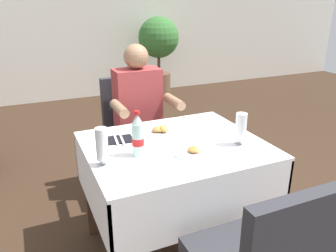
{
  "coord_description": "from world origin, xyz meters",
  "views": [
    {
      "loc": [
        -0.92,
        -1.75,
        1.58
      ],
      "look_at": [
        -0.13,
        0.03,
        0.84
      ],
      "focal_mm": 36.12,
      "sensor_mm": 36.0,
      "label": 1
    }
  ],
  "objects_px": {
    "beer_glass_left": "(102,147)",
    "napkin_cutlery_set": "(119,139)",
    "seated_diner_far": "(140,115)",
    "plate_near_camera": "(193,152)",
    "cola_bottle_primary": "(138,136)",
    "plate_far_diner": "(162,131)",
    "beer_glass_middle": "(241,128)",
    "main_dining_table": "(175,170)",
    "chair_far_diner_seat": "(133,129)",
    "potted_plant_corner": "(159,46)"
  },
  "relations": [
    {
      "from": "beer_glass_left",
      "to": "napkin_cutlery_set",
      "type": "height_order",
      "value": "beer_glass_left"
    },
    {
      "from": "seated_diner_far",
      "to": "beer_glass_left",
      "type": "relative_size",
      "value": 6.01
    },
    {
      "from": "plate_near_camera",
      "to": "cola_bottle_primary",
      "type": "xyz_separation_m",
      "value": [
        -0.29,
        0.1,
        0.1
      ]
    },
    {
      "from": "plate_near_camera",
      "to": "plate_far_diner",
      "type": "relative_size",
      "value": 0.99
    },
    {
      "from": "plate_far_diner",
      "to": "beer_glass_middle",
      "type": "distance_m",
      "value": 0.51
    },
    {
      "from": "main_dining_table",
      "to": "chair_far_diner_seat",
      "type": "relative_size",
      "value": 1.08
    },
    {
      "from": "beer_glass_middle",
      "to": "potted_plant_corner",
      "type": "distance_m",
      "value": 3.82
    },
    {
      "from": "beer_glass_middle",
      "to": "cola_bottle_primary",
      "type": "bearing_deg",
      "value": 169.92
    },
    {
      "from": "chair_far_diner_seat",
      "to": "napkin_cutlery_set",
      "type": "distance_m",
      "value": 0.74
    },
    {
      "from": "chair_far_diner_seat",
      "to": "potted_plant_corner",
      "type": "bearing_deg",
      "value": 63.45
    },
    {
      "from": "beer_glass_middle",
      "to": "seated_diner_far",
      "type": "bearing_deg",
      "value": 109.51
    },
    {
      "from": "chair_far_diner_seat",
      "to": "seated_diner_far",
      "type": "xyz_separation_m",
      "value": [
        0.03,
        -0.11,
        0.16
      ]
    },
    {
      "from": "main_dining_table",
      "to": "potted_plant_corner",
      "type": "height_order",
      "value": "potted_plant_corner"
    },
    {
      "from": "main_dining_table",
      "to": "beer_glass_left",
      "type": "distance_m",
      "value": 0.55
    },
    {
      "from": "chair_far_diner_seat",
      "to": "beer_glass_left",
      "type": "relative_size",
      "value": 4.63
    },
    {
      "from": "main_dining_table",
      "to": "cola_bottle_primary",
      "type": "bearing_deg",
      "value": -166.18
    },
    {
      "from": "beer_glass_left",
      "to": "cola_bottle_primary",
      "type": "relative_size",
      "value": 0.8
    },
    {
      "from": "cola_bottle_primary",
      "to": "seated_diner_far",
      "type": "bearing_deg",
      "value": 69.96
    },
    {
      "from": "main_dining_table",
      "to": "plate_far_diner",
      "type": "xyz_separation_m",
      "value": [
        -0.01,
        0.18,
        0.2
      ]
    },
    {
      "from": "beer_glass_middle",
      "to": "cola_bottle_primary",
      "type": "xyz_separation_m",
      "value": [
        -0.6,
        0.11,
        0.01
      ]
    },
    {
      "from": "chair_far_diner_seat",
      "to": "potted_plant_corner",
      "type": "height_order",
      "value": "potted_plant_corner"
    },
    {
      "from": "plate_far_diner",
      "to": "main_dining_table",
      "type": "bearing_deg",
      "value": -87.77
    },
    {
      "from": "chair_far_diner_seat",
      "to": "potted_plant_corner",
      "type": "relative_size",
      "value": 0.74
    },
    {
      "from": "seated_diner_far",
      "to": "plate_near_camera",
      "type": "distance_m",
      "value": 0.88
    },
    {
      "from": "main_dining_table",
      "to": "napkin_cutlery_set",
      "type": "relative_size",
      "value": 5.4
    },
    {
      "from": "main_dining_table",
      "to": "potted_plant_corner",
      "type": "relative_size",
      "value": 0.8
    },
    {
      "from": "chair_far_diner_seat",
      "to": "cola_bottle_primary",
      "type": "height_order",
      "value": "cola_bottle_primary"
    },
    {
      "from": "napkin_cutlery_set",
      "to": "cola_bottle_primary",
      "type": "bearing_deg",
      "value": -80.66
    },
    {
      "from": "plate_near_camera",
      "to": "seated_diner_far",
      "type": "bearing_deg",
      "value": 90.24
    },
    {
      "from": "chair_far_diner_seat",
      "to": "plate_near_camera",
      "type": "distance_m",
      "value": 1.02
    },
    {
      "from": "plate_near_camera",
      "to": "beer_glass_middle",
      "type": "bearing_deg",
      "value": -1.27
    },
    {
      "from": "beer_glass_middle",
      "to": "main_dining_table",
      "type": "bearing_deg",
      "value": 154.21
    },
    {
      "from": "plate_near_camera",
      "to": "plate_far_diner",
      "type": "distance_m",
      "value": 0.34
    },
    {
      "from": "seated_diner_far",
      "to": "plate_near_camera",
      "type": "height_order",
      "value": "seated_diner_far"
    },
    {
      "from": "beer_glass_middle",
      "to": "potted_plant_corner",
      "type": "relative_size",
      "value": 0.15
    },
    {
      "from": "seated_diner_far",
      "to": "beer_glass_middle",
      "type": "relative_size",
      "value": 6.38
    },
    {
      "from": "seated_diner_far",
      "to": "potted_plant_corner",
      "type": "distance_m",
      "value": 3.09
    },
    {
      "from": "seated_diner_far",
      "to": "cola_bottle_primary",
      "type": "distance_m",
      "value": 0.85
    },
    {
      "from": "plate_near_camera",
      "to": "main_dining_table",
      "type": "bearing_deg",
      "value": 103.1
    },
    {
      "from": "seated_diner_far",
      "to": "beer_glass_middle",
      "type": "height_order",
      "value": "seated_diner_far"
    },
    {
      "from": "plate_far_diner",
      "to": "beer_glass_left",
      "type": "xyz_separation_m",
      "value": [
        -0.45,
        -0.28,
        0.09
      ]
    },
    {
      "from": "beer_glass_middle",
      "to": "cola_bottle_primary",
      "type": "distance_m",
      "value": 0.61
    },
    {
      "from": "seated_diner_far",
      "to": "beer_glass_middle",
      "type": "distance_m",
      "value": 0.96
    },
    {
      "from": "seated_diner_far",
      "to": "cola_bottle_primary",
      "type": "xyz_separation_m",
      "value": [
        -0.29,
        -0.78,
        0.16
      ]
    },
    {
      "from": "plate_far_diner",
      "to": "napkin_cutlery_set",
      "type": "bearing_deg",
      "value": 178.15
    },
    {
      "from": "chair_far_diner_seat",
      "to": "main_dining_table",
      "type": "bearing_deg",
      "value": -90.0
    },
    {
      "from": "seated_diner_far",
      "to": "beer_glass_left",
      "type": "distance_m",
      "value": 0.97
    },
    {
      "from": "plate_far_diner",
      "to": "beer_glass_left",
      "type": "bearing_deg",
      "value": -148.04
    },
    {
      "from": "potted_plant_corner",
      "to": "napkin_cutlery_set",
      "type": "bearing_deg",
      "value": -116.17
    },
    {
      "from": "napkin_cutlery_set",
      "to": "potted_plant_corner",
      "type": "relative_size",
      "value": 0.15
    }
  ]
}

